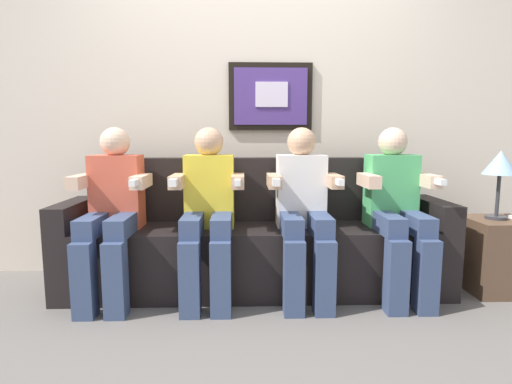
{
  "coord_description": "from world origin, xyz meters",
  "views": [
    {
      "loc": [
        -0.08,
        -2.42,
        1.04
      ],
      "look_at": [
        0.0,
        0.15,
        0.7
      ],
      "focal_mm": 28.58,
      "sensor_mm": 36.0,
      "label": 1
    }
  ],
  "objects": [
    {
      "name": "ground_plane",
      "position": [
        0.0,
        0.0,
        0.0
      ],
      "size": [
        6.48,
        6.48,
        0.0
      ],
      "primitive_type": "plane",
      "color": "#66605B"
    },
    {
      "name": "person_right_center",
      "position": [
        0.3,
        0.16,
        0.61
      ],
      "size": [
        0.46,
        0.56,
        1.11
      ],
      "color": "white",
      "rests_on": "ground_plane"
    },
    {
      "name": "person_rightmost",
      "position": [
        0.92,
        0.16,
        0.61
      ],
      "size": [
        0.46,
        0.56,
        1.11
      ],
      "color": "#4CB266",
      "rests_on": "ground_plane"
    },
    {
      "name": "table_lamp",
      "position": [
        1.62,
        0.23,
        0.86
      ],
      "size": [
        0.22,
        0.22,
        0.46
      ],
      "color": "#333338",
      "rests_on": "side_table_right"
    },
    {
      "name": "person_left_center",
      "position": [
        -0.31,
        0.16,
        0.61
      ],
      "size": [
        0.46,
        0.56,
        1.11
      ],
      "color": "yellow",
      "rests_on": "ground_plane"
    },
    {
      "name": "back_wall_assembly",
      "position": [
        0.0,
        0.76,
        1.3
      ],
      "size": [
        4.99,
        0.1,
        2.6
      ],
      "color": "beige",
      "rests_on": "ground_plane"
    },
    {
      "name": "couch",
      "position": [
        0.0,
        0.33,
        0.31
      ],
      "size": [
        2.59,
        0.58,
        0.9
      ],
      "color": "black",
      "rests_on": "ground_plane"
    },
    {
      "name": "side_table_right",
      "position": [
        1.64,
        0.22,
        0.25
      ],
      "size": [
        0.4,
        0.4,
        0.5
      ],
      "color": "brown",
      "rests_on": "ground_plane"
    },
    {
      "name": "person_leftmost",
      "position": [
        -0.91,
        0.16,
        0.61
      ],
      "size": [
        0.46,
        0.56,
        1.11
      ],
      "color": "#D8593F",
      "rests_on": "ground_plane"
    }
  ]
}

